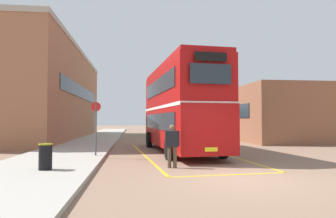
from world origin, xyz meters
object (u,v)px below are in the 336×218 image
at_px(single_deck_bus, 180,121).
at_px(litter_bin, 45,157).
at_px(pedestrian_boarding, 172,143).
at_px(bus_stop_sign, 96,123).
at_px(double_decker_bus, 180,107).

relative_size(single_deck_bus, litter_bin, 10.44).
distance_m(pedestrian_boarding, bus_stop_sign, 4.53).
bearing_deg(double_decker_bus, bus_stop_sign, -152.48).
bearing_deg(litter_bin, double_decker_bus, 48.35).
relative_size(double_decker_bus, litter_bin, 11.89).
relative_size(double_decker_bus, bus_stop_sign, 4.13).
height_order(single_deck_bus, pedestrian_boarding, single_deck_bus).
bearing_deg(pedestrian_boarding, double_decker_bus, 78.27).
relative_size(double_decker_bus, pedestrian_boarding, 6.36).
xyz_separation_m(single_deck_bus, pedestrian_boarding, (-4.15, -24.72, -0.72)).
relative_size(pedestrian_boarding, bus_stop_sign, 0.65).
height_order(double_decker_bus, single_deck_bus, double_decker_bus).
relative_size(pedestrian_boarding, litter_bin, 1.87).
bearing_deg(bus_stop_sign, single_deck_bus, 71.23).
xyz_separation_m(double_decker_bus, bus_stop_sign, (-4.30, -2.24, -0.87)).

